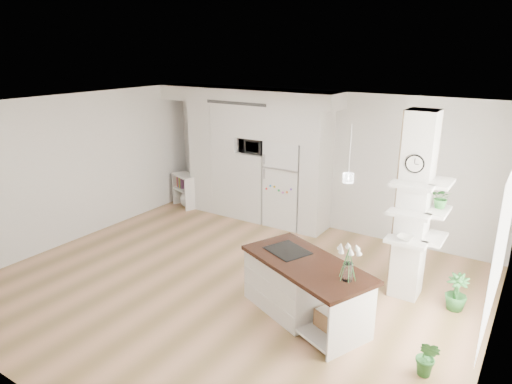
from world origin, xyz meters
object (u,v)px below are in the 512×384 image
bookshelf (187,193)px  floor_plant_a (428,358)px  kitchen_island (296,282)px  refrigerator (288,183)px

bookshelf → floor_plant_a: 6.62m
kitchen_island → floor_plant_a: (1.83, -0.39, -0.20)m
refrigerator → kitchen_island: refrigerator is taller
refrigerator → floor_plant_a: 4.77m
bookshelf → floor_plant_a: size_ratio=1.57×
refrigerator → bookshelf: bearing=-173.4°
kitchen_island → floor_plant_a: kitchen_island is taller
floor_plant_a → kitchen_island: bearing=168.1°
refrigerator → kitchen_island: size_ratio=0.87×
refrigerator → bookshelf: refrigerator is taller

